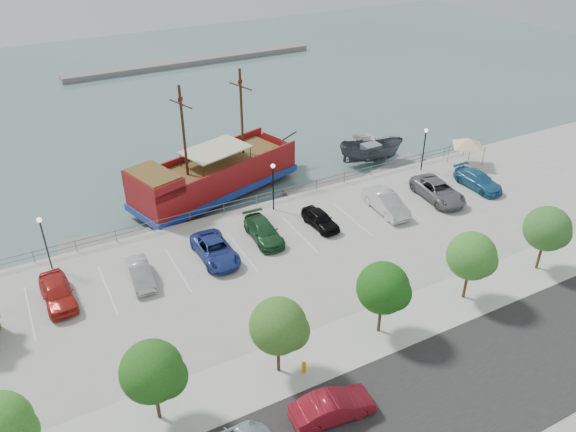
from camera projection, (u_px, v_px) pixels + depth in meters
name	position (u px, v px, depth m)	size (l,w,h in m)	color
ground	(311.00, 258.00, 43.49)	(160.00, 160.00, 0.00)	#486463
street	(457.00, 391.00, 30.87)	(100.00, 8.00, 0.04)	black
sidewalk	(391.00, 326.00, 35.40)	(100.00, 4.00, 0.05)	beige
seawall_railing	(267.00, 197.00, 48.60)	(50.00, 0.06, 1.00)	slate
far_shore	(192.00, 61.00, 88.90)	(40.00, 3.00, 0.80)	slate
pirate_ship	(227.00, 172.00, 51.81)	(18.85, 10.10, 11.67)	maroon
patrol_boat	(371.00, 153.00, 57.02)	(2.44, 6.49, 2.51)	#3D4248
speedboat	(372.00, 149.00, 59.33)	(4.61, 6.46, 1.34)	white
dock_west	(110.00, 242.00, 44.95)	(7.74, 2.21, 0.44)	gray
dock_mid	(323.00, 187.00, 52.99)	(7.72, 2.21, 0.44)	slate
dock_east	(395.00, 168.00, 56.41)	(7.65, 2.19, 0.44)	gray
canopy_tent	(469.00, 138.00, 54.02)	(4.29, 4.29, 3.18)	slate
street_sedan	(332.00, 407.00, 29.05)	(1.57, 4.51, 1.49)	maroon
fire_hydrant	(304.00, 367.00, 31.85)	(0.28, 0.28, 0.79)	#CCA009
lamp_post_left	(43.00, 234.00, 39.13)	(0.36, 0.36, 4.28)	black
lamp_post_mid	(273.00, 179.00, 46.37)	(0.36, 0.36, 4.28)	black
lamp_post_right	(425.00, 142.00, 52.81)	(0.36, 0.36, 4.28)	black
tree_a	(1.00, 429.00, 24.86)	(3.30, 3.20, 5.00)	#473321
tree_b	(155.00, 373.00, 27.68)	(3.30, 3.20, 5.00)	#473321
tree_c	(281.00, 327.00, 30.49)	(3.30, 3.20, 5.00)	#473321
tree_d	(386.00, 289.00, 33.31)	(3.30, 3.20, 5.00)	#473321
tree_e	(474.00, 257.00, 36.13)	(3.30, 3.20, 5.00)	#473321
tree_f	(549.00, 230.00, 38.95)	(3.30, 3.20, 5.00)	#473321
parked_car_a	(57.00, 292.00, 37.02)	(1.89, 4.69, 1.60)	#B4241D
parked_car_b	(140.00, 274.00, 38.98)	(1.42, 4.08, 1.34)	#A9A9A9
parked_car_c	(215.00, 250.00, 41.36)	(2.42, 5.24, 1.45)	navy
parked_car_d	(264.00, 231.00, 43.60)	(1.97, 4.85, 1.41)	#1F4D28
parked_car_e	(320.00, 219.00, 45.20)	(1.58, 3.93, 1.34)	black
parked_car_f	(386.00, 203.00, 47.18)	(1.76, 5.04, 1.66)	silver
parked_car_g	(438.00, 191.00, 49.08)	(2.63, 5.70, 1.58)	slate
parked_car_h	(478.00, 180.00, 50.92)	(2.03, 4.98, 1.45)	#24618F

